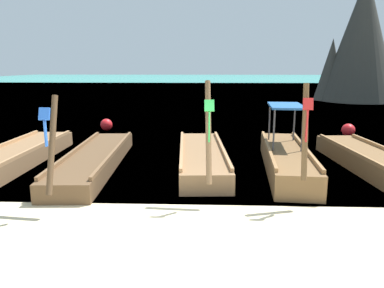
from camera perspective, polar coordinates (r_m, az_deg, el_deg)
name	(u,v)px	position (r m, az deg, el deg)	size (l,w,h in m)	color
ground	(184,235)	(6.68, -1.24, -14.06)	(120.00, 120.00, 0.00)	beige
sea_water	(205,82)	(67.51, 2.03, 9.60)	(120.00, 120.00, 0.00)	#2DB29E
longtail_boat_orange_ribbon	(17,157)	(12.26, -25.73, -1.78)	(1.33, 6.40, 2.28)	olive
longtail_boat_blue_ribbon	(95,159)	(11.14, -14.90, -2.33)	(1.59, 6.79, 2.37)	brown
longtail_boat_green_ribbon	(202,157)	(10.90, 1.56, -2.09)	(1.60, 6.01, 2.64)	olive
longtail_boat_red_ribbon	(286,158)	(10.77, 14.47, -2.14)	(1.54, 5.53, 2.60)	brown
longtail_boat_pink_ribbon	(383,167)	(11.09, 27.70, -3.25)	(1.64, 7.22, 2.66)	brown
karst_rock	(359,41)	(34.53, 24.68, 14.47)	(6.56, 6.18, 10.54)	#383833
mooring_buoy_near	(106,125)	(17.38, -13.23, 2.96)	(0.55, 0.55, 0.55)	red
mooring_buoy_far	(348,130)	(16.80, 23.22, 2.00)	(0.56, 0.56, 0.56)	red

